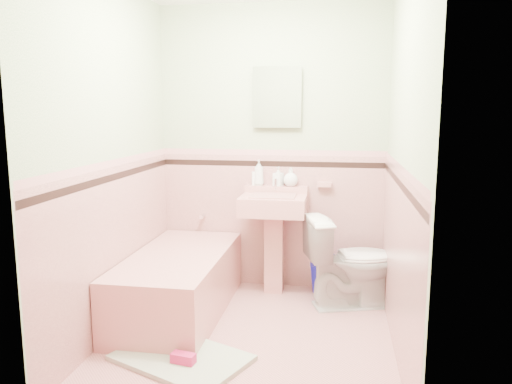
% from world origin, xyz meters
% --- Properties ---
extents(floor, '(2.20, 2.20, 0.00)m').
position_xyz_m(floor, '(0.00, 0.00, 0.00)').
color(floor, tan).
rests_on(floor, ground).
extents(wall_back, '(2.50, 0.00, 2.50)m').
position_xyz_m(wall_back, '(0.00, 1.10, 1.25)').
color(wall_back, beige).
rests_on(wall_back, ground).
extents(wall_front, '(2.50, 0.00, 2.50)m').
position_xyz_m(wall_front, '(0.00, -1.10, 1.25)').
color(wall_front, beige).
rests_on(wall_front, ground).
extents(wall_left, '(0.00, 2.50, 2.50)m').
position_xyz_m(wall_left, '(-1.00, 0.00, 1.25)').
color(wall_left, beige).
rests_on(wall_left, ground).
extents(wall_right, '(0.00, 2.50, 2.50)m').
position_xyz_m(wall_right, '(1.00, 0.00, 1.25)').
color(wall_right, beige).
rests_on(wall_right, ground).
extents(wainscot_back, '(2.00, 0.00, 2.00)m').
position_xyz_m(wainscot_back, '(0.00, 1.09, 0.60)').
color(wainscot_back, tan).
rests_on(wainscot_back, ground).
extents(wainscot_front, '(2.00, 0.00, 2.00)m').
position_xyz_m(wainscot_front, '(0.00, -1.09, 0.60)').
color(wainscot_front, tan).
rests_on(wainscot_front, ground).
extents(wainscot_left, '(0.00, 2.20, 2.20)m').
position_xyz_m(wainscot_left, '(-0.99, 0.00, 0.60)').
color(wainscot_left, tan).
rests_on(wainscot_left, ground).
extents(wainscot_right, '(0.00, 2.20, 2.20)m').
position_xyz_m(wainscot_right, '(0.99, 0.00, 0.60)').
color(wainscot_right, tan).
rests_on(wainscot_right, ground).
extents(accent_back, '(2.00, 0.00, 2.00)m').
position_xyz_m(accent_back, '(0.00, 1.08, 1.12)').
color(accent_back, black).
rests_on(accent_back, ground).
extents(accent_front, '(2.00, 0.00, 2.00)m').
position_xyz_m(accent_front, '(0.00, -1.08, 1.12)').
color(accent_front, black).
rests_on(accent_front, ground).
extents(accent_left, '(0.00, 2.20, 2.20)m').
position_xyz_m(accent_left, '(-0.98, 0.00, 1.12)').
color(accent_left, black).
rests_on(accent_left, ground).
extents(accent_right, '(0.00, 2.20, 2.20)m').
position_xyz_m(accent_right, '(0.98, 0.00, 1.12)').
color(accent_right, black).
rests_on(accent_right, ground).
extents(cap_back, '(2.00, 0.00, 2.00)m').
position_xyz_m(cap_back, '(0.00, 1.08, 1.22)').
color(cap_back, tan).
rests_on(cap_back, ground).
extents(cap_front, '(2.00, 0.00, 2.00)m').
position_xyz_m(cap_front, '(0.00, -1.08, 1.22)').
color(cap_front, tan).
rests_on(cap_front, ground).
extents(cap_left, '(0.00, 2.20, 2.20)m').
position_xyz_m(cap_left, '(-0.98, 0.00, 1.22)').
color(cap_left, tan).
rests_on(cap_left, ground).
extents(cap_right, '(0.00, 2.20, 2.20)m').
position_xyz_m(cap_right, '(0.98, 0.00, 1.22)').
color(cap_right, tan).
rests_on(cap_right, ground).
extents(bathtub, '(0.70, 1.50, 0.45)m').
position_xyz_m(bathtub, '(-0.63, 0.33, 0.23)').
color(bathtub, tan).
rests_on(bathtub, floor).
extents(tub_faucet, '(0.04, 0.12, 0.04)m').
position_xyz_m(tub_faucet, '(-0.63, 1.05, 0.63)').
color(tub_faucet, silver).
rests_on(tub_faucet, wall_back).
extents(sink, '(0.55, 0.48, 0.87)m').
position_xyz_m(sink, '(0.05, 0.86, 0.44)').
color(sink, tan).
rests_on(sink, floor).
extents(sink_faucet, '(0.02, 0.02, 0.10)m').
position_xyz_m(sink_faucet, '(0.05, 1.00, 0.95)').
color(sink_faucet, silver).
rests_on(sink_faucet, sink).
extents(medicine_cabinet, '(0.35, 0.04, 0.44)m').
position_xyz_m(medicine_cabinet, '(0.05, 1.07, 1.70)').
color(medicine_cabinet, white).
rests_on(medicine_cabinet, wall_back).
extents(soap_dish, '(0.12, 0.07, 0.04)m').
position_xyz_m(soap_dish, '(0.47, 1.06, 0.95)').
color(soap_dish, tan).
rests_on(soap_dish, wall_back).
extents(soap_bottle_left, '(0.09, 0.09, 0.23)m').
position_xyz_m(soap_bottle_left, '(-0.11, 1.04, 1.04)').
color(soap_bottle_left, '#B2B2B2').
rests_on(soap_bottle_left, sink).
extents(soap_bottle_mid, '(0.10, 0.10, 0.17)m').
position_xyz_m(soap_bottle_mid, '(0.07, 1.04, 1.01)').
color(soap_bottle_mid, '#B2B2B2').
rests_on(soap_bottle_mid, sink).
extents(soap_bottle_right, '(0.15, 0.15, 0.16)m').
position_xyz_m(soap_bottle_right, '(0.18, 1.04, 1.01)').
color(soap_bottle_right, '#B2B2B2').
rests_on(soap_bottle_right, sink).
extents(tube, '(0.04, 0.04, 0.12)m').
position_xyz_m(tube, '(-0.15, 1.04, 0.99)').
color(tube, white).
rests_on(tube, sink).
extents(toilet, '(0.83, 0.62, 0.75)m').
position_xyz_m(toilet, '(0.72, 0.69, 0.38)').
color(toilet, white).
rests_on(toilet, floor).
extents(bucket, '(0.29, 0.29, 0.25)m').
position_xyz_m(bucket, '(0.49, 0.96, 0.13)').
color(bucket, '#1315BB').
rests_on(bucket, floor).
extents(bath_mat, '(0.97, 0.83, 0.03)m').
position_xyz_m(bath_mat, '(-0.37, -0.42, 0.02)').
color(bath_mat, '#92A489').
rests_on(bath_mat, floor).
extents(shoe, '(0.16, 0.10, 0.06)m').
position_xyz_m(shoe, '(-0.33, -0.51, 0.06)').
color(shoe, '#BF1E59').
rests_on(shoe, bath_mat).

